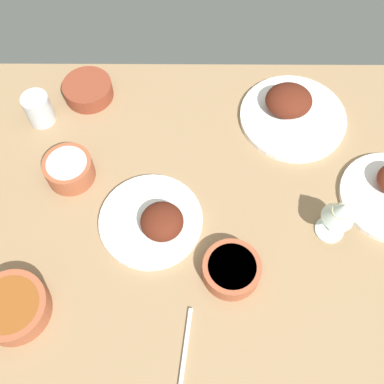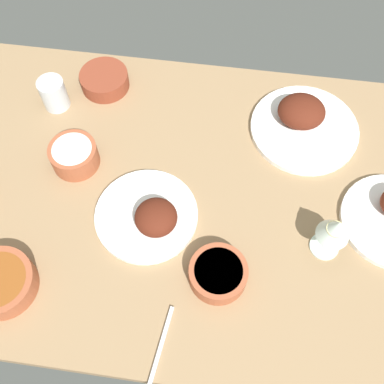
{
  "view_description": "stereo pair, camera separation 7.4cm",
  "coord_description": "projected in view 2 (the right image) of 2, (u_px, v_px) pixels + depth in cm",
  "views": [
    {
      "loc": [
        0.29,
        -55.09,
        107.39
      ],
      "look_at": [
        0.0,
        0.0,
        6.0
      ],
      "focal_mm": 43.01,
      "sensor_mm": 36.0,
      "label": 1
    },
    {
      "loc": [
        7.63,
        -54.56,
        107.39
      ],
      "look_at": [
        0.0,
        0.0,
        6.0
      ],
      "focal_mm": 43.01,
      "sensor_mm": 36.0,
      "label": 2
    }
  ],
  "objects": [
    {
      "name": "plate_far_side",
      "position": [
        303.0,
        121.0,
        1.25
      ],
      "size": [
        29.52,
        29.52,
        8.67
      ],
      "color": "white",
      "rests_on": "dining_table"
    },
    {
      "name": "wine_glass",
      "position": [
        335.0,
        230.0,
        1.02
      ],
      "size": [
        7.6,
        7.6,
        14.0
      ],
      "color": "silver",
      "rests_on": "dining_table"
    },
    {
      "name": "fork_loose",
      "position": [
        161.0,
        348.0,
        0.99
      ],
      "size": [
        3.19,
        18.11,
        0.8
      ],
      "primitive_type": "cube",
      "rotation": [
        0.0,
        0.0,
        4.59
      ],
      "color": "silver",
      "rests_on": "dining_table"
    },
    {
      "name": "bowl_soup",
      "position": [
        0.0,
        283.0,
        1.03
      ],
      "size": [
        15.89,
        15.89,
        5.43
      ],
      "color": "#A35133",
      "rests_on": "dining_table"
    },
    {
      "name": "plate_near_viewer",
      "position": [
        150.0,
        216.0,
        1.12
      ],
      "size": [
        25.5,
        25.5,
        7.63
      ],
      "color": "white",
      "rests_on": "dining_table"
    },
    {
      "name": "water_tumbler",
      "position": [
        54.0,
        94.0,
        1.27
      ],
      "size": [
        7.26,
        7.26,
        9.04
      ],
      "primitive_type": "cylinder",
      "color": "silver",
      "rests_on": "dining_table"
    },
    {
      "name": "bowl_onions",
      "position": [
        218.0,
        273.0,
        1.05
      ],
      "size": [
        13.51,
        13.51,
        4.84
      ],
      "color": "#A35133",
      "rests_on": "dining_table"
    },
    {
      "name": "dining_table",
      "position": [
        192.0,
        199.0,
        1.19
      ],
      "size": [
        140.0,
        90.0,
        4.0
      ],
      "primitive_type": "cube",
      "color": "#937551",
      "rests_on": "ground"
    },
    {
      "name": "bowl_cream",
      "position": [
        74.0,
        155.0,
        1.19
      ],
      "size": [
        12.41,
        12.41,
        6.35
      ],
      "color": "#A35133",
      "rests_on": "dining_table"
    },
    {
      "name": "bowl_potatoes",
      "position": [
        104.0,
        80.0,
        1.32
      ],
      "size": [
        13.83,
        13.83,
        4.78
      ],
      "color": "brown",
      "rests_on": "dining_table"
    }
  ]
}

